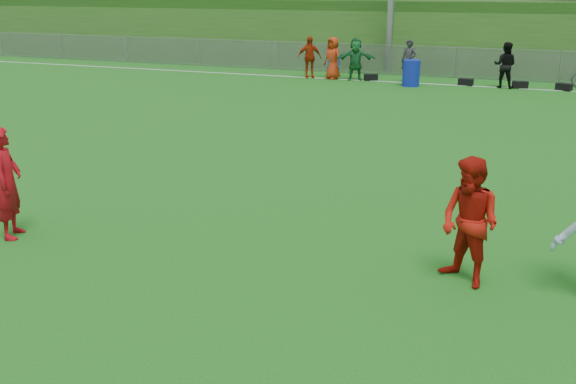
% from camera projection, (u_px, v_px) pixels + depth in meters
% --- Properties ---
extents(ground, '(120.00, 120.00, 0.00)m').
position_uv_depth(ground, '(286.00, 270.00, 8.91)').
color(ground, '#186B16').
rests_on(ground, ground).
extents(sideline_far, '(60.00, 0.10, 0.01)m').
position_uv_depth(sideline_far, '(449.00, 85.00, 24.93)').
color(sideline_far, white).
rests_on(sideline_far, ground).
extents(fence, '(58.00, 0.06, 1.30)m').
position_uv_depth(fence, '(456.00, 62.00, 26.51)').
color(fence, gray).
rests_on(fence, ground).
extents(berm, '(120.00, 18.00, 3.00)m').
position_uv_depth(berm, '(480.00, 25.00, 36.04)').
color(berm, '#1D4D15').
rests_on(berm, ground).
extents(spectator_row, '(8.73, 0.98, 1.69)m').
position_uv_depth(spectator_row, '(379.00, 60.00, 25.60)').
color(spectator_row, '#AF2C0C').
rests_on(spectator_row, ground).
extents(gear_bags, '(7.88, 0.49, 0.26)m').
position_uv_depth(gear_bags, '(478.00, 83.00, 24.63)').
color(gear_bags, black).
rests_on(gear_bags, ground).
extents(player_red_left, '(0.65, 0.76, 1.76)m').
position_uv_depth(player_red_left, '(7.00, 183.00, 9.83)').
color(player_red_left, '#B20C16').
rests_on(player_red_left, ground).
extents(player_red_center, '(1.06, 1.01, 1.72)m').
position_uv_depth(player_red_center, '(470.00, 223.00, 8.26)').
color(player_red_center, '#B5160C').
rests_on(player_red_center, ground).
extents(recycling_bin, '(0.85, 0.85, 0.99)m').
position_uv_depth(recycling_bin, '(411.00, 73.00, 24.51)').
color(recycling_bin, '#1124B9').
rests_on(recycling_bin, ground).
extents(camp_chair, '(0.57, 0.58, 0.89)m').
position_uv_depth(camp_chair, '(333.00, 70.00, 27.22)').
color(camp_chair, '#0F4AAA').
rests_on(camp_chair, ground).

